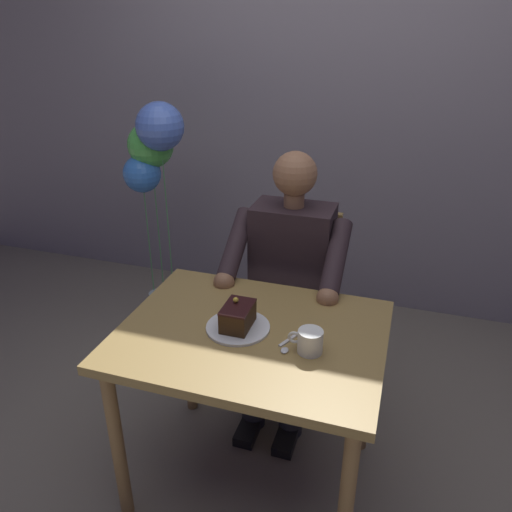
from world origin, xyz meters
TOP-DOWN VIEW (x-y plane):
  - ground_plane at (0.00, 0.00)m, footprint 14.00×14.00m
  - cafe_rear_panel at (0.00, -1.66)m, footprint 6.40×0.12m
  - dining_table at (0.00, 0.00)m, footprint 0.95×0.73m
  - chair at (0.00, -0.69)m, footprint 0.42×0.42m
  - seated_person at (-0.00, -0.52)m, footprint 0.53×0.58m
  - dessert_plate at (0.05, -0.00)m, footprint 0.23×0.23m
  - cake_slice at (0.05, -0.00)m, footprint 0.10×0.14m
  - coffee_cup at (-0.22, 0.06)m, footprint 0.12×0.09m
  - dessert_spoon at (-0.14, 0.05)m, footprint 0.06×0.14m
  - balloon_display at (0.89, -0.98)m, footprint 0.37×0.31m

SIDE VIEW (x-z plane):
  - ground_plane at x=0.00m, z-range 0.00..0.00m
  - chair at x=0.00m, z-range 0.05..0.96m
  - dining_table at x=0.00m, z-range 0.27..1.00m
  - seated_person at x=0.00m, z-range 0.03..1.27m
  - dessert_spoon at x=-0.14m, z-range 0.73..0.74m
  - dessert_plate at x=0.05m, z-range 0.73..0.74m
  - coffee_cup at x=-0.22m, z-range 0.73..0.81m
  - cake_slice at x=0.05m, z-range 0.73..0.84m
  - balloon_display at x=0.89m, z-range 0.38..1.74m
  - cafe_rear_panel at x=0.00m, z-range 0.00..3.00m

